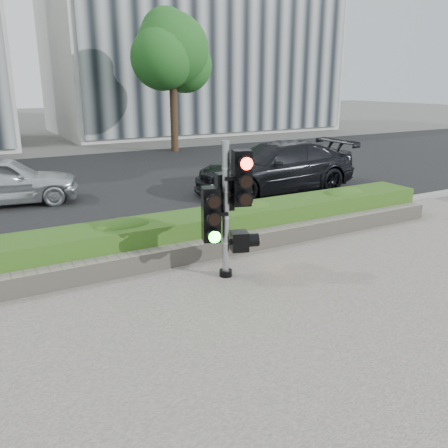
{
  "coord_description": "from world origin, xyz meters",
  "views": [
    {
      "loc": [
        -3.62,
        -5.57,
        3.22
      ],
      "look_at": [
        -0.16,
        0.6,
        1.09
      ],
      "focal_mm": 38.0,
      "sensor_mm": 36.0,
      "label": 1
    }
  ],
  "objects": [
    {
      "name": "building_right",
      "position": [
        11.0,
        25.0,
        6.0
      ],
      "size": [
        18.0,
        10.0,
        12.0
      ],
      "primitive_type": "cube",
      "color": "#B7B7B2",
      "rests_on": "ground"
    },
    {
      "name": "tree_right",
      "position": [
        5.48,
        15.55,
        4.48
      ],
      "size": [
        4.1,
        3.58,
        6.53
      ],
      "color": "black",
      "rests_on": "ground"
    },
    {
      "name": "stone_wall",
      "position": [
        0.0,
        1.9,
        0.2
      ],
      "size": [
        12.0,
        0.32,
        0.34
      ],
      "primitive_type": "cube",
      "color": "gray",
      "rests_on": "sidewalk"
    },
    {
      "name": "curb",
      "position": [
        0.0,
        3.15,
        0.06
      ],
      "size": [
        60.0,
        0.25,
        0.12
      ],
      "primitive_type": "cube",
      "color": "gray",
      "rests_on": "ground"
    },
    {
      "name": "sidewalk",
      "position": [
        0.0,
        -2.5,
        0.01
      ],
      "size": [
        16.0,
        11.0,
        0.03
      ],
      "primitive_type": "cube",
      "color": "#9E9389",
      "rests_on": "ground"
    },
    {
      "name": "ground",
      "position": [
        0.0,
        0.0,
        0.0
      ],
      "size": [
        120.0,
        120.0,
        0.0
      ],
      "primitive_type": "plane",
      "color": "#51514C",
      "rests_on": "ground"
    },
    {
      "name": "car_dark",
      "position": [
        4.67,
        6.01,
        0.76
      ],
      "size": [
        5.12,
        2.12,
        1.48
      ],
      "primitive_type": "imported",
      "rotation": [
        0.0,
        0.0,
        -1.58
      ],
      "color": "black",
      "rests_on": "road"
    },
    {
      "name": "car_silver",
      "position": [
        -2.7,
        8.21,
        0.68
      ],
      "size": [
        4.06,
        2.1,
        1.32
      ],
      "primitive_type": "imported",
      "rotation": [
        0.0,
        0.0,
        1.43
      ],
      "color": "silver",
      "rests_on": "road"
    },
    {
      "name": "hedge",
      "position": [
        0.0,
        2.55,
        0.37
      ],
      "size": [
        12.0,
        1.0,
        0.68
      ],
      "primitive_type": "cube",
      "color": "#60982E",
      "rests_on": "sidewalk"
    },
    {
      "name": "traffic_signal",
      "position": [
        0.12,
        0.99,
        1.3
      ],
      "size": [
        0.85,
        0.7,
        2.31
      ],
      "rotation": [
        0.0,
        0.0,
        -0.31
      ],
      "color": "black",
      "rests_on": "sidewalk"
    },
    {
      "name": "road",
      "position": [
        0.0,
        10.0,
        0.01
      ],
      "size": [
        60.0,
        13.0,
        0.02
      ],
      "primitive_type": "cube",
      "color": "black",
      "rests_on": "ground"
    }
  ]
}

